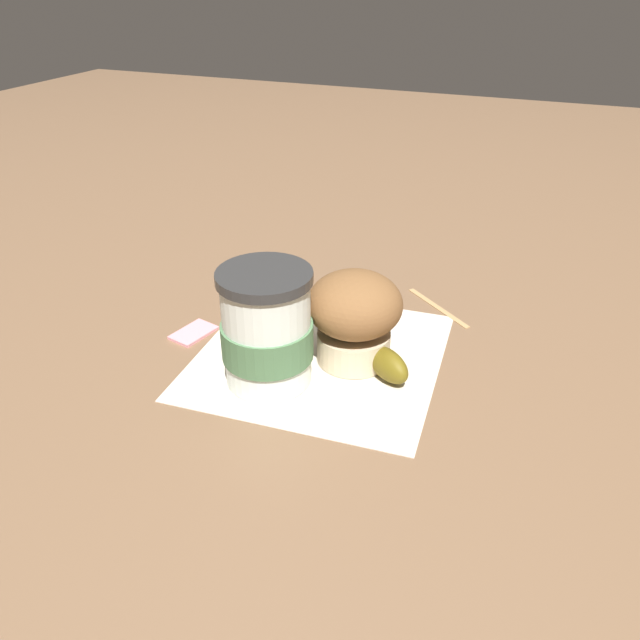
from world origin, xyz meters
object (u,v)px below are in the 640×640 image
(sugar_packet, at_px, (193,331))
(muffin, at_px, (354,314))
(coffee_cup, at_px, (267,330))
(banana, at_px, (363,338))

(sugar_packet, bearing_deg, muffin, -84.41)
(coffee_cup, distance_m, muffin, 0.09)
(coffee_cup, height_order, sugar_packet, coffee_cup)
(coffee_cup, xyz_separation_m, banana, (0.08, -0.07, -0.04))
(sugar_packet, bearing_deg, coffee_cup, -111.67)
(coffee_cup, bearing_deg, banana, -40.97)
(muffin, xyz_separation_m, banana, (0.02, -0.00, -0.04))
(sugar_packet, bearing_deg, banana, -79.37)
(coffee_cup, relative_size, banana, 0.86)
(muffin, height_order, banana, muffin)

